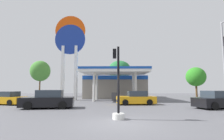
% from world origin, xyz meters
% --- Properties ---
extents(ground_plane, '(90.00, 90.00, 0.00)m').
position_xyz_m(ground_plane, '(0.00, 0.00, 0.00)').
color(ground_plane, '#56565B').
rests_on(ground_plane, ground).
extents(gas_station, '(10.43, 12.77, 4.43)m').
position_xyz_m(gas_station, '(-0.36, 20.82, 2.14)').
color(gas_station, gray).
rests_on(gas_station, ground).
extents(station_pole_sign, '(4.48, 0.56, 12.52)m').
position_xyz_m(station_pole_sign, '(-7.01, 15.89, 8.02)').
color(station_pole_sign, white).
rests_on(station_pole_sign, ground).
extents(car_0, '(4.62, 2.95, 1.54)m').
position_xyz_m(car_0, '(8.73, 6.49, 0.70)').
color(car_0, black).
rests_on(car_0, ground).
extents(car_1, '(4.70, 2.60, 1.59)m').
position_xyz_m(car_1, '(-6.17, 6.27, 0.72)').
color(car_1, black).
rests_on(car_1, ground).
extents(car_2, '(4.20, 2.16, 1.45)m').
position_xyz_m(car_2, '(1.94, 9.63, 0.66)').
color(car_2, black).
rests_on(car_2, ground).
extents(car_3, '(4.17, 2.50, 1.40)m').
position_xyz_m(car_3, '(-11.79, 9.29, 0.63)').
color(car_3, black).
rests_on(car_3, ground).
extents(traffic_signal_1, '(0.69, 0.70, 4.23)m').
position_xyz_m(traffic_signal_1, '(-0.07, 1.13, 1.23)').
color(traffic_signal_1, silver).
rests_on(traffic_signal_1, ground).
extents(tree_0, '(3.87, 3.87, 7.14)m').
position_xyz_m(tree_0, '(-15.36, 24.92, 5.08)').
color(tree_0, brown).
rests_on(tree_0, ground).
extents(tree_1, '(4.54, 4.54, 7.21)m').
position_xyz_m(tree_1, '(0.50, 25.66, 5.32)').
color(tree_1, brown).
rests_on(tree_1, ground).
extents(tree_2, '(3.66, 3.66, 5.69)m').
position_xyz_m(tree_2, '(15.14, 24.51, 3.85)').
color(tree_2, brown).
rests_on(tree_2, ground).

